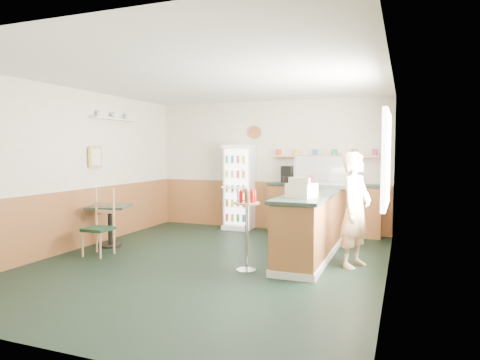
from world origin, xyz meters
The scene contains 13 objects.
ground centered at (0.00, 0.00, 0.00)m, with size 6.00×6.00×0.00m, color black.
room_envelope centered at (-0.23, 0.73, 1.52)m, with size 5.04×6.02×2.72m.
service_counter centered at (1.35, 1.07, 0.46)m, with size 0.68×3.01×1.01m.
back_counter centered at (1.19, 2.80, 0.55)m, with size 2.24×0.42×1.69m.
drinks_fridge centered at (-0.58, 2.74, 0.89)m, with size 0.59×0.52×1.78m.
display_case centered at (1.35, 1.88, 1.28)m, with size 0.96×0.50×0.55m.
cash_register centered at (1.35, 0.21, 1.11)m, with size 0.34×0.36×0.20m, color beige.
shopkeeper centered at (2.05, 0.55, 0.82)m, with size 0.55×0.39×1.64m, color tan.
condiment_stand centered at (0.68, -0.20, 0.75)m, with size 0.36×0.36×1.12m.
newspaper_rack centered at (0.99, 1.29, 0.56)m, with size 0.09×0.42×0.67m.
cafe_table centered at (-2.05, 0.36, 0.51)m, with size 0.83×0.83×0.72m.
cafe_chair centered at (-1.82, -0.14, 0.55)m, with size 0.40×0.40×1.06m.
dog_doorstop centered at (0.84, 0.68, 0.12)m, with size 0.21×0.28×0.26m.
Camera 1 is at (2.69, -5.66, 1.67)m, focal length 32.00 mm.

